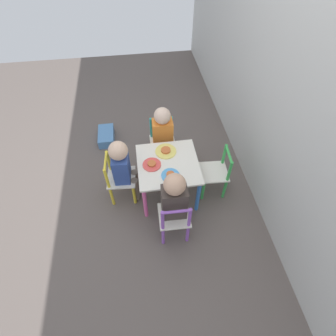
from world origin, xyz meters
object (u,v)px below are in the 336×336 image
Objects in this scene: chair_teal at (162,142)px; plate_left at (166,151)px; child_front at (123,166)px; plate_right at (170,175)px; child_left at (163,134)px; storage_bin at (106,136)px; chair_yellow at (119,179)px; child_right at (174,199)px; chair_green at (216,173)px; plate_front at (152,164)px; kids_table at (168,168)px; chair_purple at (174,219)px.

chair_teal reaches higher than plate_left.
child_front reaches higher than plate_left.
plate_right is (0.61, -0.01, 0.19)m from chair_teal.
child_left is 2.22× the size of storage_bin.
chair_yellow is (0.43, -0.47, 0.00)m from chair_teal.
child_right reaches higher than child_front.
chair_green is (0.49, 0.45, 0.00)m from chair_teal.
chair_yellow is 0.19m from child_front.
plate_right is 1.26m from storage_bin.
child_left is at bearing 178.74° from plate_left.
plate_front is (-0.15, -0.15, 0.00)m from plate_right.
chair_teal and chair_green have the same top height.
chair_teal is at bearing 56.78° from storage_bin.
kids_table is 1.05× the size of chair_yellow.
child_front is 0.96m from storage_bin.
child_front reaches higher than plate_front.
storage_bin is (-0.73, -0.62, -0.40)m from plate_left.
plate_left is at bearing -69.52° from child_front.
plate_right is (-0.26, 0.01, -0.01)m from child_right.
chair_purple is 0.64m from chair_green.
chair_teal is at bearing 179.20° from kids_table.
chair_teal is 0.64m from plate_right.
child_right is at bearing -2.33° from plate_right.
plate_front is (0.46, -0.15, 0.19)m from chair_teal.
kids_table is 3.36× the size of plate_front.
plate_front is at bearing -135.00° from plate_right.
chair_green is 1.60× the size of storage_bin.
kids_table is 0.41m from child_front.
plate_front is (-0.00, -0.15, 0.08)m from kids_table.
plate_front is at bearing -72.32° from chair_purple.
chair_yellow is 0.92m from chair_green.
chair_purple is at bearing -2.17° from plate_right.
chair_yellow reaches higher than plate_front.
chair_purple is 0.64m from plate_left.
chair_purple reaches higher than plate_front.
chair_teal reaches higher than storage_bin.
chair_yellow reaches higher than storage_bin.
child_front is at bearing -136.63° from child_left.
chair_green reaches higher than plate_left.
plate_right is (0.15, 0.00, 0.08)m from kids_table.
plate_right is (0.55, -0.01, 0.01)m from child_left.
child_right is (0.40, -0.01, 0.09)m from kids_table.
chair_green reaches higher than plate_right.
child_left reaches higher than chair_purple.
chair_purple is (0.46, -0.01, -0.12)m from kids_table.
child_front is (-0.03, -0.40, 0.06)m from kids_table.
plate_left is (-0.12, 0.40, 0.01)m from child_front.
plate_right is 0.21m from plate_front.
storage_bin is (-1.34, -0.61, -0.20)m from chair_purple.
plate_front is at bearing 28.66° from storage_bin.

